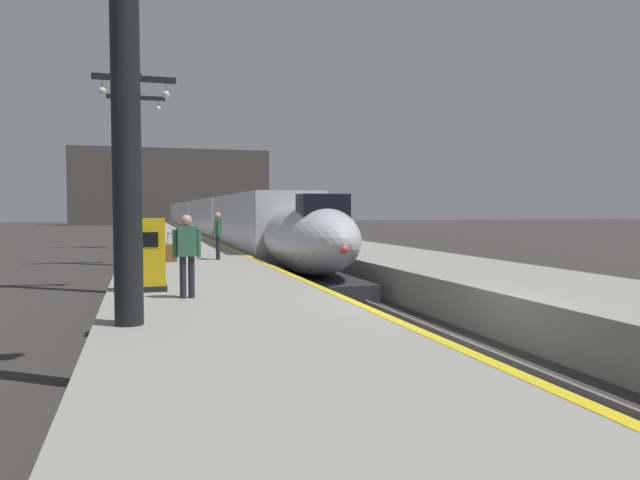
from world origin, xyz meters
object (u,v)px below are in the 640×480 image
object	(u,v)px
station_column_mid	(132,77)
rolling_suitcase	(171,253)
highspeed_train_main	(207,219)
passenger_near_edge	(218,232)
station_column_distant	(137,151)
station_column_far	(135,141)
passenger_mid_platform	(187,249)
ticket_machine_yellow	(149,257)

from	to	relation	value
station_column_mid	rolling_suitcase	world-z (taller)	station_column_mid
highspeed_train_main	passenger_near_edge	world-z (taller)	highspeed_train_main
highspeed_train_main	station_column_distant	world-z (taller)	station_column_distant
station_column_far	passenger_mid_platform	world-z (taller)	station_column_far
station_column_far	rolling_suitcase	world-z (taller)	station_column_far
rolling_suitcase	ticket_machine_yellow	bearing A→B (deg)	-96.49
highspeed_train_main	passenger_near_edge	bearing A→B (deg)	-95.43
ticket_machine_yellow	passenger_near_edge	bearing A→B (deg)	72.15
station_column_mid	rolling_suitcase	distance (m)	5.99
station_column_distant	passenger_near_edge	world-z (taller)	station_column_distant
highspeed_train_main	station_column_far	size ratio (longest dim) A/B	8.95
passenger_mid_platform	rolling_suitcase	bearing A→B (deg)	89.42
highspeed_train_main	station_column_mid	world-z (taller)	station_column_mid
rolling_suitcase	ticket_machine_yellow	size ratio (longest dim) A/B	0.61
station_column_mid	passenger_near_edge	xyz separation A→B (m)	(2.83, 0.51, -5.19)
highspeed_train_main	station_column_distant	distance (m)	12.09
rolling_suitcase	station_column_mid	bearing A→B (deg)	179.04
highspeed_train_main	ticket_machine_yellow	xyz separation A→B (m)	(-5.55, -40.00, -0.18)
station_column_far	station_column_distant	world-z (taller)	station_column_distant
station_column_far	passenger_mid_platform	xyz separation A→B (m)	(1.08, -18.68, -4.17)
station_column_distant	rolling_suitcase	xyz separation A→B (m)	(1.17, -23.54, -5.63)
station_column_distant	station_column_mid	bearing A→B (deg)	-90.00
station_column_distant	ticket_machine_yellow	xyz separation A→B (m)	(0.35, -30.72, -5.20)
passenger_near_edge	station_column_distant	bearing A→B (deg)	97.01
station_column_mid	passenger_near_edge	distance (m)	5.93
highspeed_train_main	passenger_near_edge	size ratio (longest dim) A/B	45.04
station_column_distant	passenger_near_edge	bearing A→B (deg)	-82.99
station_column_mid	passenger_mid_platform	xyz separation A→B (m)	(1.08, -8.54, -5.19)
ticket_machine_yellow	station_column_distant	bearing A→B (deg)	90.65
highspeed_train_main	rolling_suitcase	world-z (taller)	highspeed_train_main
highspeed_train_main	passenger_mid_platform	size ratio (longest dim) A/B	45.04
highspeed_train_main	station_column_far	bearing A→B (deg)	-104.59
passenger_near_edge	passenger_mid_platform	bearing A→B (deg)	-100.95
station_column_mid	station_column_distant	xyz separation A→B (m)	(0.00, 23.52, -0.24)
passenger_near_edge	passenger_mid_platform	world-z (taller)	same
passenger_near_edge	passenger_mid_platform	size ratio (longest dim) A/B	1.00
passenger_mid_platform	ticket_machine_yellow	size ratio (longest dim) A/B	1.06
station_column_mid	passenger_mid_platform	bearing A→B (deg)	-82.79
highspeed_train_main	station_column_distant	bearing A→B (deg)	-122.43
station_column_far	ticket_machine_yellow	xyz separation A→B (m)	(0.35, -17.34, -4.42)
station_column_distant	rolling_suitcase	world-z (taller)	station_column_distant
highspeed_train_main	passenger_mid_platform	bearing A→B (deg)	-96.65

